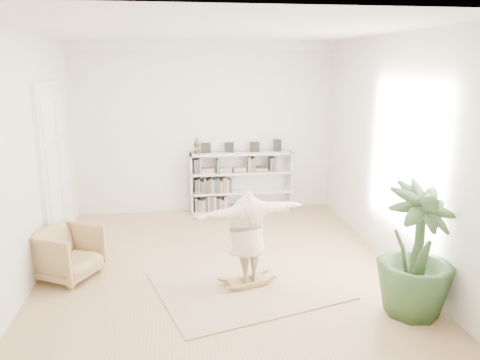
% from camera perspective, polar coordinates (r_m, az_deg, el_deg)
% --- Properties ---
extents(floor, '(6.00, 6.00, 0.00)m').
position_cam_1_polar(floor, '(7.63, -2.45, -10.30)').
color(floor, '#9D7D51').
rests_on(floor, ground).
extents(room_shell, '(6.00, 6.00, 6.00)m').
position_cam_1_polar(room_shell, '(9.90, -4.43, 16.05)').
color(room_shell, silver).
rests_on(room_shell, floor).
extents(doors, '(0.09, 1.78, 2.92)m').
position_cam_1_polar(doors, '(8.66, -21.56, 1.40)').
color(doors, white).
rests_on(doors, floor).
extents(bookshelf, '(2.20, 0.35, 1.64)m').
position_cam_1_polar(bookshelf, '(10.16, 0.11, -0.32)').
color(bookshelf, silver).
rests_on(bookshelf, floor).
extents(armchair, '(1.14, 1.13, 0.77)m').
position_cam_1_polar(armchair, '(7.53, -20.29, -8.38)').
color(armchair, tan).
rests_on(armchair, floor).
extents(rug, '(2.95, 2.61, 0.02)m').
position_cam_1_polar(rug, '(6.97, 0.87, -12.67)').
color(rug, tan).
rests_on(rug, floor).
extents(rocker_board, '(0.62, 0.47, 0.12)m').
position_cam_1_polar(rocker_board, '(6.94, 0.87, -12.21)').
color(rocker_board, olive).
rests_on(rocker_board, rug).
extents(person, '(1.73, 0.90, 1.36)m').
position_cam_1_polar(person, '(6.65, 0.89, -6.43)').
color(person, beige).
rests_on(person, rocker_board).
extents(houseplant, '(1.24, 1.24, 1.70)m').
position_cam_1_polar(houseplant, '(6.32, 20.71, -8.11)').
color(houseplant, '#2D4924').
rests_on(houseplant, floor).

